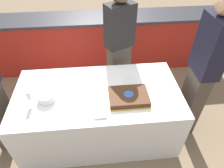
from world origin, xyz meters
TOP-DOWN VIEW (x-y plane):
  - ground_plane at (0.00, 0.00)m, footprint 14.00×14.00m
  - back_counter at (0.00, 1.54)m, footprint 4.40×0.58m
  - dining_table at (0.00, 0.00)m, footprint 1.83×0.93m
  - cake at (0.32, -0.13)m, footprint 0.45×0.34m
  - plate_stack at (-0.53, -0.06)m, footprint 0.19×0.19m
  - wine_glass at (-0.68, -0.12)m, footprint 0.06×0.06m
  - side_plate_near_cake at (0.38, 0.15)m, footprint 0.18×0.18m
  - side_plate_right_edge at (0.58, 0.08)m, footprint 0.18×0.18m
  - utensil_pile at (0.02, -0.33)m, footprint 0.12×0.10m
  - person_cutting_cake at (0.32, 0.69)m, footprint 0.40×0.33m
  - person_seated_right at (1.14, 0.00)m, footprint 0.21×0.35m

SIDE VIEW (x-z plane):
  - ground_plane at x=0.00m, z-range 0.00..0.00m
  - dining_table at x=0.00m, z-range 0.00..0.73m
  - back_counter at x=0.00m, z-range 0.00..0.92m
  - side_plate_near_cake at x=0.38m, z-range 0.73..0.73m
  - side_plate_right_edge at x=0.58m, z-range 0.73..0.73m
  - utensil_pile at x=0.02m, z-range 0.73..0.75m
  - cake at x=0.32m, z-range 0.72..0.79m
  - plate_stack at x=-0.53m, z-range 0.73..0.81m
  - wine_glass at x=-0.68m, z-range 0.76..0.93m
  - person_cutting_cake at x=0.32m, z-range 0.05..1.71m
  - person_seated_right at x=1.14m, z-range 0.05..1.80m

